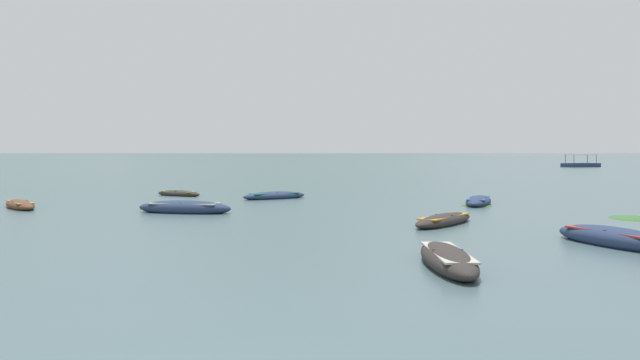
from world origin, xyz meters
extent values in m
plane|color=#476066|center=(0.00, 1500.00, 0.00)|extent=(6000.00, 6000.00, 0.00)
cone|color=#56665B|center=(-1115.53, 1891.91, 186.23)|extent=(1587.87, 1587.87, 372.47)
cone|color=#56665B|center=(-226.75, 2000.28, 267.73)|extent=(1663.36, 1663.36, 535.46)
ellipsoid|color=#2D2826|center=(5.62, 17.31, 0.16)|extent=(3.37, 4.11, 0.54)
cube|color=orange|center=(5.62, 17.31, 0.32)|extent=(2.43, 2.96, 0.05)
cube|color=#2D2826|center=(5.62, 17.31, 0.37)|extent=(0.63, 0.49, 0.04)
ellipsoid|color=navy|center=(9.02, 25.84, 0.18)|extent=(2.59, 4.32, 0.59)
cube|color=#28519E|center=(9.02, 25.84, 0.35)|extent=(1.87, 3.11, 0.05)
cube|color=navy|center=(9.02, 25.84, 0.40)|extent=(0.83, 0.37, 0.04)
ellipsoid|color=navy|center=(-2.41, 29.29, 0.17)|extent=(4.11, 3.29, 0.55)
cube|color=#197A56|center=(-2.41, 29.29, 0.33)|extent=(2.96, 2.37, 0.05)
cube|color=navy|center=(-2.41, 29.29, 0.38)|extent=(0.52, 0.74, 0.04)
ellipsoid|color=brown|center=(-14.59, 23.07, 0.16)|extent=(3.39, 3.62, 0.53)
cube|color=olive|center=(-14.59, 23.07, 0.32)|extent=(2.44, 2.61, 0.05)
cube|color=brown|center=(-14.59, 23.07, 0.37)|extent=(0.59, 0.53, 0.04)
ellipsoid|color=#2D2826|center=(4.20, 9.04, 0.19)|extent=(1.26, 4.18, 0.62)
cube|color=#B7B2A3|center=(4.20, 9.04, 0.37)|extent=(0.91, 3.01, 0.05)
cube|color=#2D2826|center=(4.20, 9.04, 0.42)|extent=(0.75, 0.11, 0.04)
ellipsoid|color=navy|center=(-5.71, 21.24, 0.22)|extent=(4.71, 2.06, 0.73)
cube|color=#B7B2A3|center=(-5.71, 21.24, 0.44)|extent=(3.39, 1.49, 0.05)
cube|color=navy|center=(-5.71, 21.24, 0.49)|extent=(0.23, 0.93, 0.04)
ellipsoid|color=#2D2826|center=(-8.86, 31.35, 0.14)|extent=(3.50, 2.39, 0.45)
cube|color=olive|center=(-8.86, 31.35, 0.27)|extent=(2.52, 1.72, 0.05)
cube|color=#2D2826|center=(-8.86, 31.35, 0.32)|extent=(0.36, 0.60, 0.04)
ellipsoid|color=navy|center=(9.87, 12.44, 0.21)|extent=(2.87, 4.29, 0.71)
cube|color=#B22D28|center=(9.87, 12.44, 0.43)|extent=(2.06, 3.09, 0.05)
cube|color=navy|center=(9.87, 12.44, 0.48)|extent=(0.80, 0.43, 0.04)
cube|color=navy|center=(46.38, 102.40, 0.27)|extent=(7.53, 5.21, 0.90)
cylinder|color=#4C4742|center=(44.31, 100.42, 1.40)|extent=(0.10, 0.10, 1.80)
cylinder|color=#4C4742|center=(43.51, 102.32, 1.40)|extent=(0.10, 0.10, 1.80)
cylinder|color=#4C4742|center=(49.24, 102.47, 1.40)|extent=(0.10, 0.10, 1.80)
cylinder|color=#4C4742|center=(48.45, 104.38, 1.40)|extent=(0.10, 0.10, 1.80)
cube|color=beige|center=(46.38, 102.40, 2.29)|extent=(6.33, 4.38, 0.12)
ellipsoid|color=#38662D|center=(8.73, 25.06, 0.00)|extent=(2.29, 2.32, 0.14)
ellipsoid|color=#38662D|center=(14.06, 19.67, 0.00)|extent=(2.60, 2.83, 0.14)
camera|label=1|loc=(1.52, -5.02, 2.85)|focal=32.00mm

